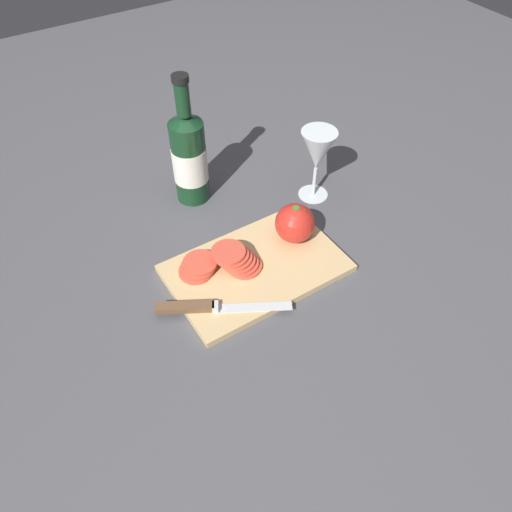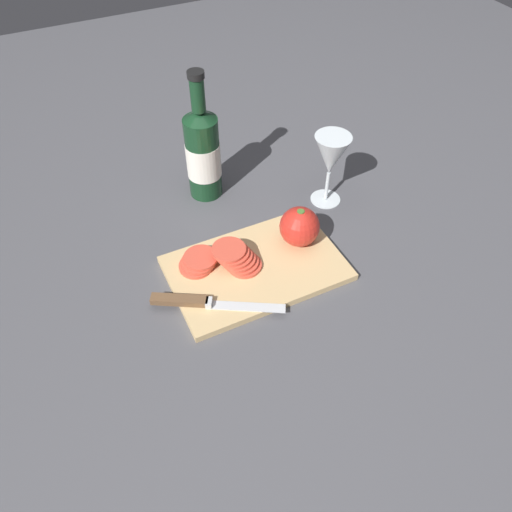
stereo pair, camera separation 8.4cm
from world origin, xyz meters
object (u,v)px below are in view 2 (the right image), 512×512
Objects in this scene: whole_tomato at (300,227)px; wine_bottle at (203,153)px; tomato_slice_stack_far at (198,262)px; wine_glass at (331,157)px; knife at (192,302)px; tomato_slice_stack_near at (237,258)px.

wine_bottle is at bearing -66.71° from whole_tomato.
whole_tomato reaches higher than tomato_slice_stack_far.
wine_bottle reaches higher than tomato_slice_stack_far.
wine_glass is at bearing -167.18° from tomato_slice_stack_far.
whole_tomato is 0.37× the size of knife.
whole_tomato is at bearing 113.29° from wine_bottle.
wine_glass is 2.02× the size of whole_tomato.
wine_glass is 0.32m from tomato_slice_stack_near.
tomato_slice_stack_near is at bearing 21.81° from wine_glass.
wine_bottle is at bearing -31.30° from wine_glass.
wine_glass is 0.19m from whole_tomato.
tomato_slice_stack_near is 0.08m from tomato_slice_stack_far.
wine_glass is 2.10× the size of tomato_slice_stack_far.
wine_bottle is at bearing -97.79° from tomato_slice_stack_near.
whole_tomato is 0.23m from tomato_slice_stack_far.
wine_glass reaches higher than knife.
wine_glass is at bearing -158.19° from tomato_slice_stack_near.
wine_bottle is 3.69× the size of tomato_slice_stack_far.
whole_tomato is (0.14, 0.11, -0.06)m from wine_glass.
knife is (0.41, 0.17, -0.10)m from wine_glass.
wine_bottle is 0.30m from wine_glass.
tomato_slice_stack_near is at bearing 54.90° from knife.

